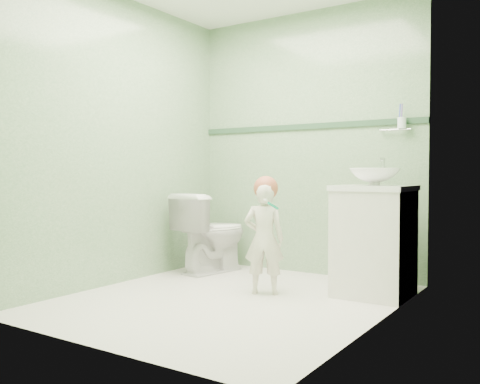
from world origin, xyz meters
The scene contains 12 objects.
ground centered at (0.00, 0.00, 0.00)m, with size 2.50×2.50×0.00m, color white.
room_shell centered at (0.00, 0.00, 1.20)m, with size 2.50×2.54×2.40m.
trim_stripe centered at (0.00, 1.24, 1.35)m, with size 2.20×0.02×0.05m, color #2A4A32.
vanity centered at (0.84, 0.70, 0.40)m, with size 0.52×0.50×0.80m, color white.
counter centered at (0.84, 0.70, 0.81)m, with size 0.54×0.52×0.04m, color white.
basin centered at (0.84, 0.70, 0.89)m, with size 0.37×0.37×0.13m, color white.
faucet centered at (0.84, 0.89, 0.97)m, with size 0.03×0.13×0.18m.
cup_holder centered at (0.89, 1.18, 1.33)m, with size 0.26×0.07×0.21m.
toilet centered at (-0.74, 0.80, 0.37)m, with size 0.41×0.72×0.74m, color white.
toddler centered at (0.12, 0.30, 0.42)m, with size 0.31×0.20×0.84m, color beige.
hair_cap centered at (0.12, 0.33, 0.81)m, with size 0.19×0.19×0.19m, color #A65539.
teal_toothbrush centered at (0.24, 0.22, 0.69)m, with size 0.10×0.14×0.08m.
Camera 1 is at (2.12, -3.08, 0.91)m, focal length 38.80 mm.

